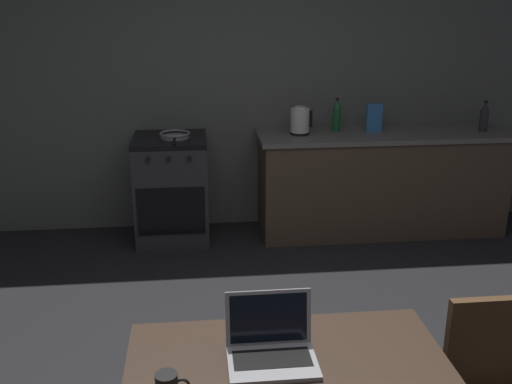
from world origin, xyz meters
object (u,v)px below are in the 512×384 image
at_px(bottle_b, 337,116).
at_px(stove_oven, 172,189).
at_px(frying_pan, 175,135).
at_px(cereal_box, 374,118).
at_px(electric_kettle, 300,121).
at_px(bottle, 484,117).
at_px(laptop, 271,348).

bearing_deg(bottle_b, stove_oven, -176.66).
distance_m(frying_pan, cereal_box, 1.68).
distance_m(stove_oven, electric_kettle, 1.22).
xyz_separation_m(stove_oven, bottle, (2.67, -0.05, 0.57)).
bearing_deg(bottle, cereal_box, 175.76).
bearing_deg(laptop, stove_oven, 101.03).
bearing_deg(stove_oven, bottle, -1.02).
distance_m(stove_oven, bottle_b, 1.53).
height_order(bottle, cereal_box, bottle).
xyz_separation_m(electric_kettle, cereal_box, (0.64, 0.02, 0.01)).
bearing_deg(bottle_b, electric_kettle, -166.32).
relative_size(laptop, electric_kettle, 1.37).
relative_size(stove_oven, electric_kettle, 3.81).
relative_size(bottle, frying_pan, 0.62).
xyz_separation_m(laptop, electric_kettle, (0.63, 2.95, 0.20)).
distance_m(electric_kettle, frying_pan, 1.04).
xyz_separation_m(laptop, bottle_b, (0.95, 3.03, 0.23)).
bearing_deg(electric_kettle, bottle, -1.81).
xyz_separation_m(frying_pan, bottle_b, (1.37, 0.11, 0.11)).
height_order(electric_kettle, bottle_b, bottle_b).
bearing_deg(laptop, frying_pan, 100.22).
distance_m(bottle, cereal_box, 0.95).
height_order(bottle, bottle_b, bottle_b).
xyz_separation_m(bottle, cereal_box, (-0.94, 0.07, -0.00)).
xyz_separation_m(stove_oven, electric_kettle, (1.09, 0.00, 0.56)).
height_order(laptop, electric_kettle, electric_kettle).
xyz_separation_m(laptop, frying_pan, (-0.41, 2.92, 0.12)).
relative_size(stove_oven, bottle_b, 3.13).
distance_m(stove_oven, frying_pan, 0.47).
bearing_deg(laptop, electric_kettle, 80.17).
distance_m(bottle, bottle_b, 1.26).
bearing_deg(cereal_box, stove_oven, -179.25).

